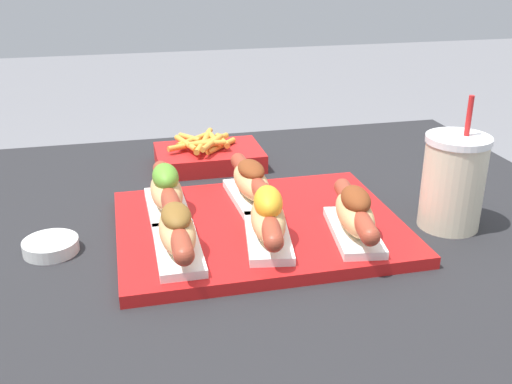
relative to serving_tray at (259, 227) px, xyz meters
The scene contains 9 objects.
serving_tray is the anchor object (origin of this frame).
hot_dog_0 0.15m from the serving_tray, 151.18° to the right, with size 0.06×0.20×0.07m.
hot_dog_1 0.08m from the serving_tray, 92.35° to the right, with size 0.08×0.19×0.08m.
hot_dog_2 0.15m from the serving_tray, 32.25° to the right, with size 0.08×0.19×0.07m.
hot_dog_3 0.15m from the serving_tray, 152.50° to the left, with size 0.06×0.20×0.08m.
hot_dog_4 0.09m from the serving_tray, 86.02° to the left, with size 0.07×0.19×0.07m.
sauce_bowl 0.30m from the serving_tray, behind, with size 0.08×0.08×0.02m.
drink_cup 0.30m from the serving_tray, ahead, with size 0.10×0.10×0.21m.
fries_basket 0.31m from the serving_tray, 95.27° to the left, with size 0.20×0.15×0.06m.
Camera 1 is at (-0.21, -0.79, 1.14)m, focal length 42.00 mm.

